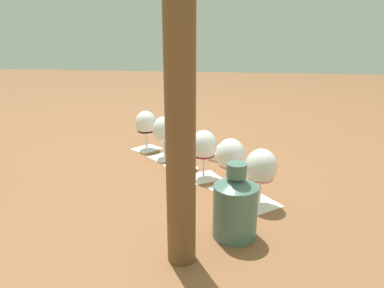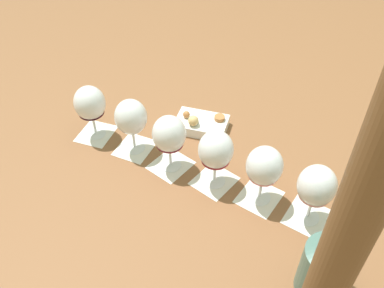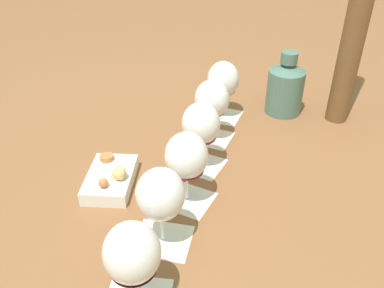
{
  "view_description": "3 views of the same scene",
  "coord_description": "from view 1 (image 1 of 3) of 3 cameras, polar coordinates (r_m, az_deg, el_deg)",
  "views": [
    {
      "loc": [
        -1.17,
        -0.19,
        0.47
      ],
      "look_at": [
        -0.0,
        -0.0,
        0.11
      ],
      "focal_mm": 32.0,
      "sensor_mm": 36.0,
      "label": 1
    },
    {
      "loc": [
        -0.76,
        0.21,
        0.83
      ],
      "look_at": [
        -0.0,
        -0.0,
        0.11
      ],
      "focal_mm": 38.0,
      "sensor_mm": 36.0,
      "label": 2
    },
    {
      "loc": [
        0.36,
        0.67,
        0.6
      ],
      "look_at": [
        -0.0,
        -0.0,
        0.11
      ],
      "focal_mm": 38.0,
      "sensor_mm": 36.0,
      "label": 3
    }
  ],
  "objects": [
    {
      "name": "ground_plane",
      "position": [
        1.27,
        0.01,
        -4.55
      ],
      "size": [
        8.0,
        8.0,
        0.0
      ],
      "primitive_type": "plane",
      "color": "brown"
    },
    {
      "name": "tasting_card_0",
      "position": [
        1.05,
        11.07,
        -9.78
      ],
      "size": [
        0.15,
        0.15,
        0.0
      ],
      "color": "silver",
      "rests_on": "ground_plane"
    },
    {
      "name": "tasting_card_1",
      "position": [
        1.13,
        6.24,
        -7.47
      ],
      "size": [
        0.15,
        0.15,
        0.0
      ],
      "color": "silver",
      "rests_on": "ground_plane"
    },
    {
      "name": "tasting_card_2",
      "position": [
        1.22,
        1.92,
        -5.53
      ],
      "size": [
        0.14,
        0.15,
        0.0
      ],
      "color": "silver",
      "rests_on": "ground_plane"
    },
    {
      "name": "tasting_card_3",
      "position": [
        1.32,
        -1.94,
        -3.75
      ],
      "size": [
        0.14,
        0.15,
        0.0
      ],
      "color": "silver",
      "rests_on": "ground_plane"
    },
    {
      "name": "tasting_card_4",
      "position": [
        1.42,
        -4.59,
        -2.15
      ],
      "size": [
        0.15,
        0.15,
        0.0
      ],
      "color": "silver",
      "rests_on": "ground_plane"
    },
    {
      "name": "tasting_card_5",
      "position": [
        1.54,
        -7.54,
        -0.76
      ],
      "size": [
        0.15,
        0.14,
        0.0
      ],
      "color": "silver",
      "rests_on": "ground_plane"
    },
    {
      "name": "wine_glass_0",
      "position": [
        1.0,
        11.43,
        -4.09
      ],
      "size": [
        0.09,
        0.09,
        0.17
      ],
      "color": "white",
      "rests_on": "tasting_card_0"
    },
    {
      "name": "wine_glass_1",
      "position": [
        1.09,
        6.43,
        -2.14
      ],
      "size": [
        0.09,
        0.09,
        0.17
      ],
      "color": "white",
      "rests_on": "tasting_card_1"
    },
    {
      "name": "wine_glass_2",
      "position": [
        1.18,
        1.97,
        -0.5
      ],
      "size": [
        0.09,
        0.09,
        0.17
      ],
      "color": "white",
      "rests_on": "tasting_card_2"
    },
    {
      "name": "wine_glass_3",
      "position": [
        1.28,
        -1.99,
        0.92
      ],
      "size": [
        0.09,
        0.09,
        0.17
      ],
      "color": "white",
      "rests_on": "tasting_card_3"
    },
    {
      "name": "wine_glass_4",
      "position": [
        1.39,
        -4.7,
        2.17
      ],
      "size": [
        0.09,
        0.09,
        0.17
      ],
      "color": "white",
      "rests_on": "tasting_card_4"
    },
    {
      "name": "wine_glass_5",
      "position": [
        1.51,
        -7.71,
        3.27
      ],
      "size": [
        0.09,
        0.09,
        0.17
      ],
      "color": "white",
      "rests_on": "tasting_card_5"
    },
    {
      "name": "ceramic_vase",
      "position": [
        0.85,
        7.21,
        -10.1
      ],
      "size": [
        0.11,
        0.11,
        0.19
      ],
      "color": "#4C7066",
      "rests_on": "ground_plane"
    },
    {
      "name": "snack_dish",
      "position": [
        1.41,
        4.22,
        -1.47
      ],
      "size": [
        0.17,
        0.19,
        0.07
      ],
      "color": "white",
      "rests_on": "ground_plane"
    },
    {
      "name": "umbrella_pole",
      "position": [
        0.66,
        -2.04,
        11.12
      ],
      "size": [
        0.06,
        0.06,
        0.8
      ],
      "color": "brown",
      "rests_on": "ground_plane"
    }
  ]
}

